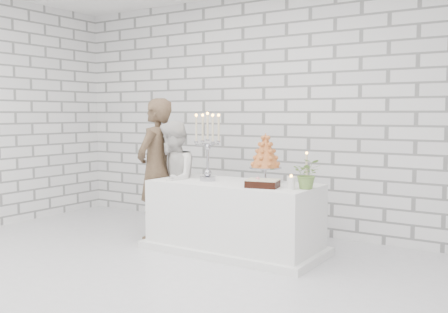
# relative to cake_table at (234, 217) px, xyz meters

# --- Properties ---
(ground) EXTENTS (6.00, 5.00, 0.01)m
(ground) POSITION_rel_cake_table_xyz_m (-0.27, -1.35, -0.38)
(ground) COLOR silver
(ground) RESTS_ON ground
(wall_back) EXTENTS (6.00, 0.01, 3.00)m
(wall_back) POSITION_rel_cake_table_xyz_m (-0.27, 1.15, 1.12)
(wall_back) COLOR white
(wall_back) RESTS_ON ground
(cake_table) EXTENTS (1.80, 0.80, 0.75)m
(cake_table) POSITION_rel_cake_table_xyz_m (0.00, 0.00, 0.00)
(cake_table) COLOR white
(cake_table) RESTS_ON ground
(groom) EXTENTS (0.47, 0.65, 1.66)m
(groom) POSITION_rel_cake_table_xyz_m (-1.06, -0.02, 0.45)
(groom) COLOR #4B3727
(groom) RESTS_ON ground
(bride) EXTENTS (0.82, 0.86, 1.40)m
(bride) POSITION_rel_cake_table_xyz_m (-0.82, -0.02, 0.32)
(bride) COLOR white
(bride) RESTS_ON ground
(candelabra) EXTENTS (0.37, 0.37, 0.75)m
(candelabra) POSITION_rel_cake_table_xyz_m (-0.31, -0.05, 0.75)
(candelabra) COLOR #A3A2AD
(candelabra) RESTS_ON cake_table
(croquembouche) EXTENTS (0.35, 0.35, 0.53)m
(croquembouche) POSITION_rel_cake_table_xyz_m (0.30, 0.15, 0.64)
(croquembouche) COLOR #9E5328
(croquembouche) RESTS_ON cake_table
(chocolate_cake) EXTENTS (0.35, 0.29, 0.08)m
(chocolate_cake) POSITION_rel_cake_table_xyz_m (0.44, -0.17, 0.42)
(chocolate_cake) COLOR black
(chocolate_cake) RESTS_ON cake_table
(pillar_candle) EXTENTS (0.10, 0.10, 0.12)m
(pillar_candle) POSITION_rel_cake_table_xyz_m (0.73, -0.13, 0.44)
(pillar_candle) COLOR white
(pillar_candle) RESTS_ON cake_table
(extra_taper) EXTENTS (0.07, 0.07, 0.32)m
(extra_taper) POSITION_rel_cake_table_xyz_m (0.74, 0.21, 0.54)
(extra_taper) COLOR beige
(extra_taper) RESTS_ON cake_table
(flowers) EXTENTS (0.33, 0.31, 0.30)m
(flowers) POSITION_rel_cake_table_xyz_m (0.85, -0.02, 0.52)
(flowers) COLOR #577530
(flowers) RESTS_ON cake_table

